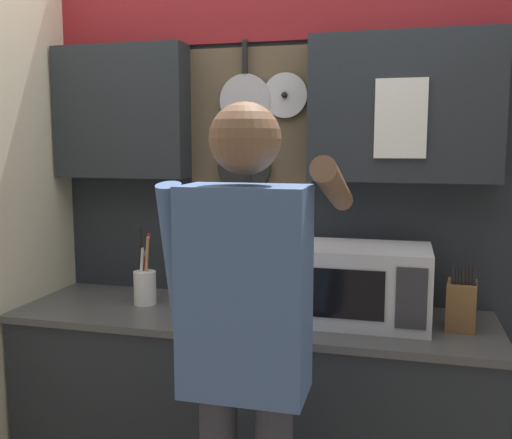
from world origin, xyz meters
TOP-DOWN VIEW (x-y plane):
  - base_cabinet_counter at (0.00, -0.00)m, footprint 2.04×0.61m
  - back_wall_unit at (0.01, 0.28)m, footprint 2.61×0.22m
  - microwave at (0.48, 0.02)m, footprint 0.51×0.37m
  - knife_block at (0.86, 0.02)m, footprint 0.13×0.16m
  - utensil_crock at (-0.50, 0.02)m, footprint 0.10×0.10m
  - person at (0.17, -0.66)m, footprint 0.54×0.67m

SIDE VIEW (x-z plane):
  - base_cabinet_counter at x=0.00m, z-range 0.00..0.89m
  - utensil_crock at x=-0.50m, z-range 0.81..1.16m
  - knife_block at x=0.86m, z-range 0.86..1.13m
  - person at x=0.17m, z-range 0.17..1.91m
  - microwave at x=0.48m, z-range 0.90..1.21m
  - back_wall_unit at x=0.01m, z-range 0.22..2.75m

